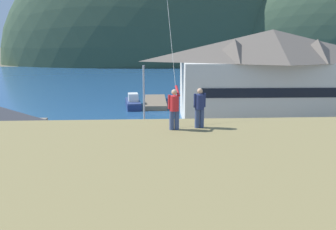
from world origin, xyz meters
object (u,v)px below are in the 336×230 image
moored_boat_wharfside (133,103)px  person_companion (200,107)px  parked_car_mid_row_center (118,173)px  parked_car_mid_row_near (91,155)px  harbor_lodge (271,72)px  parked_car_front_row_end (234,151)px  parking_light_pole (144,102)px  parked_car_back_row_right (310,181)px  person_kite_flyer (174,108)px  wharf_dock (155,102)px

moored_boat_wharfside → person_companion: size_ratio=3.60×
parked_car_mid_row_center → parked_car_mid_row_near: 4.72m
person_companion → harbor_lodge: bearing=65.7°
parked_car_front_row_end → parked_car_mid_row_center: (-9.08, -4.34, 0.00)m
moored_boat_wharfside → parking_light_pole: parking_light_pole is taller
parked_car_front_row_end → parked_car_mid_row_center: size_ratio=1.01×
moored_boat_wharfside → parked_car_mid_row_center: (0.16, -28.20, 0.34)m
parked_car_back_row_right → person_kite_flyer: size_ratio=2.34×
wharf_dock → person_companion: bearing=-88.1°
parked_car_front_row_end → parked_car_back_row_right: (3.53, -6.26, 0.00)m
parking_light_pole → person_companion: (2.67, -16.93, 2.87)m
parked_car_front_row_end → parking_light_pole: parking_light_pole is taller
parked_car_mid_row_near → wharf_dock: bearing=78.1°
person_companion → parked_car_mid_row_center: bearing=118.6°
moored_boat_wharfside → person_kite_flyer: size_ratio=3.38×
parked_car_front_row_end → person_companion: (-4.68, -12.41, 6.23)m
parked_car_front_row_end → person_companion: 14.66m
moored_boat_wharfside → parked_car_mid_row_near: bearing=-95.5°
parked_car_mid_row_center → parking_light_pole: (1.73, 8.86, 3.36)m
person_kite_flyer → moored_boat_wharfside: bearing=95.4°
harbor_lodge → person_kite_flyer: (-13.93, -28.57, 1.47)m
parked_car_mid_row_near → moored_boat_wharfside: bearing=84.5°
person_kite_flyer → harbor_lodge: bearing=64.0°
parked_car_back_row_right → parking_light_pole: parking_light_pole is taller
parked_car_mid_row_near → parking_light_pole: (4.20, 4.84, 3.36)m
wharf_dock → parked_car_back_row_right: (9.48, -32.49, 0.71)m
wharf_dock → moored_boat_wharfside: size_ratio=1.61×
parked_car_mid_row_center → parked_car_back_row_right: (12.61, -1.92, 0.00)m
wharf_dock → parked_car_mid_row_center: (-3.13, -30.57, 0.71)m
moored_boat_wharfside → parked_car_mid_row_near: 24.29m
parked_car_back_row_right → parking_light_pole: size_ratio=0.58×
parking_light_pole → person_companion: person_companion is taller
moored_boat_wharfside → person_companion: (4.56, -36.27, 6.57)m
parked_car_back_row_right → person_kite_flyer: bearing=-145.4°
parking_light_pole → moored_boat_wharfside: bearing=95.6°
parked_car_mid_row_near → person_companion: person_companion is taller
person_companion → parked_car_front_row_end: bearing=69.3°
harbor_lodge → parked_car_back_row_right: 23.11m
parked_car_front_row_end → parked_car_back_row_right: 7.19m
parked_car_mid_row_near → person_companion: 15.24m
parked_car_front_row_end → parked_car_mid_row_center: same height
parked_car_mid_row_center → person_kite_flyer: 10.93m
parked_car_mid_row_center → wharf_dock: bearing=84.2°
person_companion → parked_car_mid_row_near: bearing=119.6°
parked_car_front_row_end → moored_boat_wharfside: bearing=111.2°
harbor_lodge → parked_car_back_row_right: bearing=-101.7°
parked_car_mid_row_near → parked_car_back_row_right: size_ratio=0.97×
wharf_dock → moored_boat_wharfside: (-3.29, -2.37, 0.37)m
parked_car_mid_row_center → parking_light_pole: parking_light_pole is taller
moored_boat_wharfside → person_companion: 37.14m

